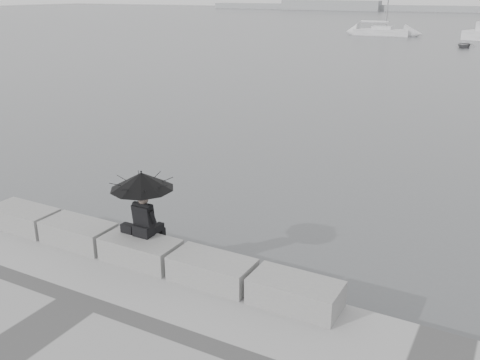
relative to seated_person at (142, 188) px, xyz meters
The scene contains 10 objects.
ground 2.04m from the seated_person, 80.99° to the left, with size 360.00×360.00×0.00m, color #4D4F52.
stone_block_far_left 3.60m from the seated_person, behind, with size 1.60×0.80×0.50m, color gray.
stone_block_left 2.11m from the seated_person, behind, with size 1.60×0.80×0.50m, color gray.
stone_block_centre 1.30m from the seated_person, 79.76° to the right, with size 1.60×0.80×0.50m, color gray.
stone_block_right 2.17m from the seated_person, ahead, with size 1.60×0.80×0.50m, color gray.
stone_block_far_right 3.67m from the seated_person, ahead, with size 1.60×0.80×0.50m, color gray.
seated_person is the anchor object (origin of this frame).
bag 1.01m from the seated_person, 169.83° to the right, with size 0.29×0.16×0.18m, color black.
sailboat_left 67.18m from the seated_person, 100.37° to the left, with size 7.30×2.44×12.90m.
dinghy 54.36m from the seated_person, 90.39° to the left, with size 2.89×1.22×0.49m, color gray.
Camera 1 is at (6.43, -8.05, 5.74)m, focal length 40.00 mm.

